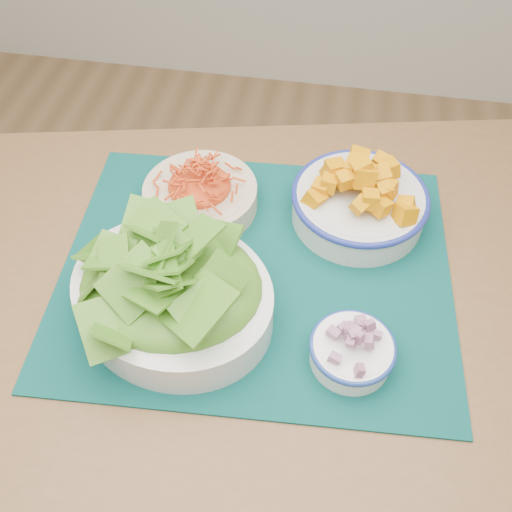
{
  "coord_description": "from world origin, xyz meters",
  "views": [
    {
      "loc": [
        -0.13,
        -0.19,
        1.45
      ],
      "look_at": [
        -0.22,
        0.36,
        0.78
      ],
      "focal_mm": 40.0,
      "sensor_mm": 36.0,
      "label": 1
    }
  ],
  "objects_px": {
    "placemat": "(256,269)",
    "carrot_bowl": "(200,191)",
    "onion_bowl": "(352,349)",
    "table": "(210,336)",
    "squash_bowl": "(360,196)",
    "lettuce_bowl": "(171,286)"
  },
  "relations": [
    {
      "from": "carrot_bowl",
      "to": "lettuce_bowl",
      "type": "distance_m",
      "value": 0.22
    },
    {
      "from": "table",
      "to": "carrot_bowl",
      "type": "relative_size",
      "value": 6.72
    },
    {
      "from": "table",
      "to": "lettuce_bowl",
      "type": "xyz_separation_m",
      "value": [
        -0.04,
        -0.02,
        0.16
      ]
    },
    {
      "from": "placemat",
      "to": "squash_bowl",
      "type": "xyz_separation_m",
      "value": [
        0.15,
        0.14,
        0.05
      ]
    },
    {
      "from": "placemat",
      "to": "onion_bowl",
      "type": "relative_size",
      "value": 4.11
    },
    {
      "from": "carrot_bowl",
      "to": "lettuce_bowl",
      "type": "xyz_separation_m",
      "value": [
        0.01,
        -0.22,
        0.03
      ]
    },
    {
      "from": "squash_bowl",
      "to": "lettuce_bowl",
      "type": "distance_m",
      "value": 0.34
    },
    {
      "from": "placemat",
      "to": "carrot_bowl",
      "type": "distance_m",
      "value": 0.17
    },
    {
      "from": "lettuce_bowl",
      "to": "squash_bowl",
      "type": "bearing_deg",
      "value": 66.04
    },
    {
      "from": "placemat",
      "to": "carrot_bowl",
      "type": "xyz_separation_m",
      "value": [
        -0.12,
        0.12,
        0.04
      ]
    },
    {
      "from": "onion_bowl",
      "to": "placemat",
      "type": "bearing_deg",
      "value": 138.88
    },
    {
      "from": "carrot_bowl",
      "to": "placemat",
      "type": "bearing_deg",
      "value": -45.65
    },
    {
      "from": "placemat",
      "to": "squash_bowl",
      "type": "height_order",
      "value": "squash_bowl"
    },
    {
      "from": "placemat",
      "to": "lettuce_bowl",
      "type": "height_order",
      "value": "lettuce_bowl"
    },
    {
      "from": "carrot_bowl",
      "to": "squash_bowl",
      "type": "height_order",
      "value": "squash_bowl"
    },
    {
      "from": "lettuce_bowl",
      "to": "table",
      "type": "bearing_deg",
      "value": 53.98
    },
    {
      "from": "lettuce_bowl",
      "to": "carrot_bowl",
      "type": "bearing_deg",
      "value": 116.09
    },
    {
      "from": "placemat",
      "to": "onion_bowl",
      "type": "distance_m",
      "value": 0.21
    },
    {
      "from": "squash_bowl",
      "to": "lettuce_bowl",
      "type": "bearing_deg",
      "value": -136.5
    },
    {
      "from": "placemat",
      "to": "squash_bowl",
      "type": "bearing_deg",
      "value": 38.92
    },
    {
      "from": "carrot_bowl",
      "to": "squash_bowl",
      "type": "xyz_separation_m",
      "value": [
        0.26,
        0.02,
        0.01
      ]
    },
    {
      "from": "placemat",
      "to": "onion_bowl",
      "type": "xyz_separation_m",
      "value": [
        0.16,
        -0.14,
        0.03
      ]
    }
  ]
}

